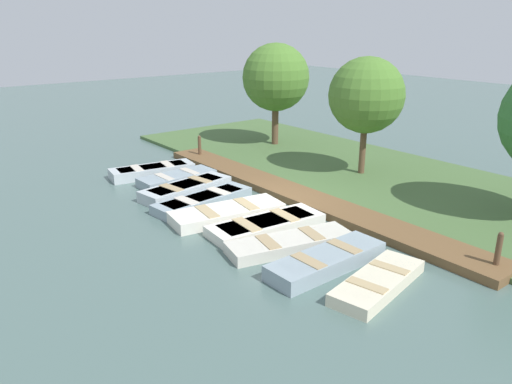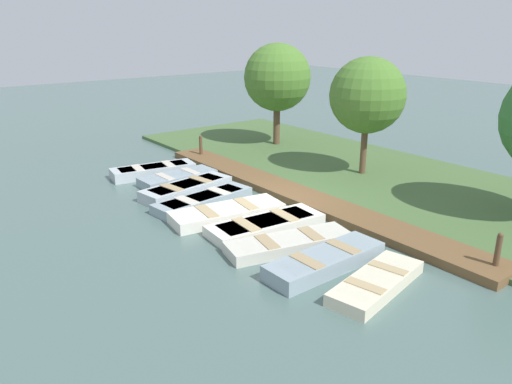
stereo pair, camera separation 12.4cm
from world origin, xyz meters
name	(u,v)px [view 1 (the left image)]	position (x,y,z in m)	size (l,w,h in m)	color
ground_plane	(272,205)	(0.00, 0.00, 0.00)	(80.00, 80.00, 0.00)	#4C6660
shore_bank	(370,176)	(-5.00, 0.00, 0.07)	(8.00, 24.00, 0.14)	#476638
dock_walkway	(297,195)	(-1.11, 0.00, 0.12)	(1.31, 14.97, 0.25)	brown
rowboat_0	(152,171)	(1.58, -5.53, 0.21)	(3.39, 1.53, 0.42)	#B2BCC1
rowboat_1	(177,178)	(1.27, -4.10, 0.19)	(2.97, 1.21, 0.38)	#8C9EA8
rowboat_2	(186,189)	(1.68, -2.74, 0.21)	(3.53, 1.59, 0.42)	#B2BCC1
rowboat_3	(203,200)	(1.80, -1.44, 0.17)	(3.65, 1.41, 0.35)	#8C9EA8
rowboat_4	(227,213)	(1.85, 0.02, 0.19)	(3.70, 1.77, 0.38)	silver
rowboat_5	(266,225)	(1.46, 1.48, 0.17)	(3.64, 1.52, 0.34)	silver
rowboat_6	(290,243)	(1.76, 2.87, 0.17)	(3.64, 1.81, 0.34)	beige
rowboat_7	(327,260)	(1.81, 4.28, 0.21)	(3.36, 1.06, 0.42)	#8C9EA8
rowboat_8	(378,282)	(1.59, 5.70, 0.16)	(3.04, 1.57, 0.33)	beige
mooring_post_near	(200,148)	(-1.22, -6.46, 0.55)	(0.14, 0.14, 1.10)	brown
mooring_post_far	(498,253)	(-1.22, 7.01, 0.55)	(0.14, 0.14, 1.10)	brown
park_tree_far_left	(276,78)	(-5.42, -6.28, 3.33)	(3.15, 3.15, 4.92)	brown
park_tree_left	(366,95)	(-4.91, -0.37, 3.18)	(2.87, 2.87, 4.63)	brown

